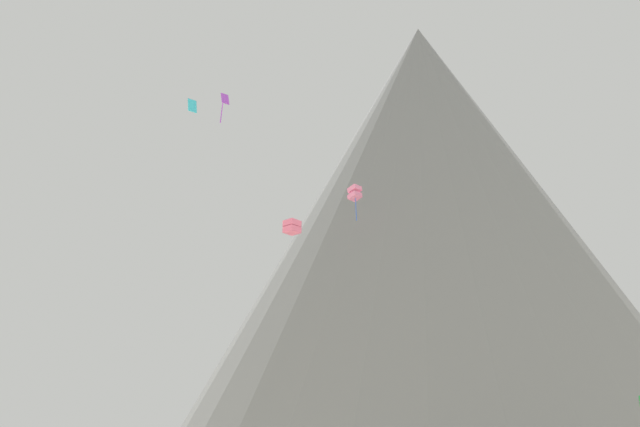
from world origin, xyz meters
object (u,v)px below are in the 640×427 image
(kite_violet_high, at_px, (224,102))
(kite_magenta_low, at_px, (435,398))
(kite_rainbow_mid, at_px, (292,227))
(kite_pink_high, at_px, (355,193))
(rock_massif, at_px, (426,265))
(kite_cyan_high, at_px, (192,106))

(kite_violet_high, distance_m, kite_magenta_low, 34.22)
(kite_rainbow_mid, relative_size, kite_pink_high, 0.44)
(rock_massif, bearing_deg, kite_magenta_low, -94.19)
(kite_pink_high, xyz_separation_m, kite_cyan_high, (-15.50, -7.17, 6.53))
(kite_rainbow_mid, xyz_separation_m, kite_cyan_high, (-10.28, 4.60, 14.36))
(kite_rainbow_mid, distance_m, kite_magenta_low, 22.95)
(kite_magenta_low, bearing_deg, kite_violet_high, 119.55)
(kite_rainbow_mid, bearing_deg, kite_pink_high, -163.26)
(rock_massif, distance_m, kite_cyan_high, 37.38)
(kite_cyan_high, bearing_deg, kite_rainbow_mid, 153.05)
(kite_violet_high, relative_size, kite_cyan_high, 1.96)
(kite_pink_high, xyz_separation_m, kite_violet_high, (-10.63, -16.26, 1.76))
(kite_rainbow_mid, relative_size, kite_magenta_low, 0.57)
(kite_violet_high, height_order, kite_magenta_low, kite_violet_high)
(kite_magenta_low, xyz_separation_m, kite_cyan_high, (-22.81, -10.25, 26.58))
(kite_cyan_high, bearing_deg, kite_pink_high, -158.00)
(kite_magenta_low, relative_size, kite_cyan_high, 2.03)
(rock_massif, xyz_separation_m, kite_pink_high, (-8.56, -20.28, 1.50))
(kite_pink_high, relative_size, kite_cyan_high, 2.65)
(kite_violet_high, xyz_separation_m, kite_cyan_high, (-4.88, 9.09, 4.77))
(rock_massif, height_order, kite_violet_high, rock_massif)
(rock_massif, relative_size, kite_magenta_low, 27.32)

